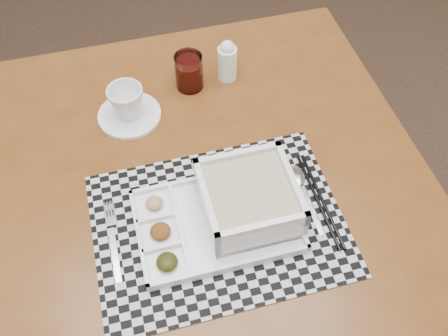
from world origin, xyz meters
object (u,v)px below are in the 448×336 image
Objects in this scene: dining_table at (202,194)px; juice_glass at (189,73)px; creamer_bottle at (227,61)px; serving_tray at (239,206)px; cup at (127,102)px.

dining_table is 11.45× the size of juice_glass.
creamer_bottle is (0.11, 0.29, 0.13)m from dining_table.
creamer_bottle reaches higher than juice_glass.
creamer_bottle is (0.04, 0.41, 0.02)m from serving_tray.
creamer_bottle reaches higher than dining_table.
creamer_bottle reaches higher than cup.
juice_glass is at bearing 97.58° from serving_tray.
cup is at bearing 126.25° from dining_table.
serving_tray is 0.41m from creamer_bottle.
dining_table is 9.52× the size of creamer_bottle.
serving_tray is 0.40m from juice_glass.
cup is at bearing 123.49° from serving_tray.
serving_tray is 0.38m from cup.
cup reaches higher than dining_table.
dining_table is 0.17m from serving_tray.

